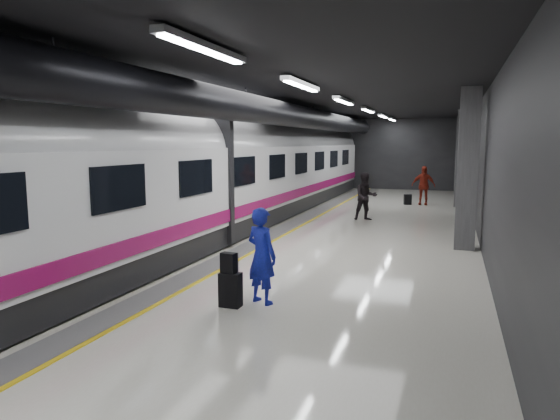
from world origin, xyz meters
The scene contains 9 objects.
ground centered at (0.00, 0.00, 0.00)m, with size 40.00×40.00×0.00m, color silver.
platform_hall centered at (-0.29, 0.96, 3.54)m, with size 10.02×40.02×4.51m.
train centered at (-3.25, 0.00, 2.07)m, with size 3.05×38.00×4.05m.
traveler_main centered at (0.86, -4.40, 0.91)m, with size 0.66×0.43×1.81m, color #1B1FCC.
suitcase_main centered at (0.39, -4.80, 0.32)m, with size 0.39×0.25×0.63m, color black.
shoulder_bag centered at (0.37, -4.82, 0.82)m, with size 0.28×0.15×0.38m, color black.
traveler_far_a centered at (1.02, 6.32, 0.92)m, with size 0.90×0.70×1.85m, color black.
traveler_far_b centered at (2.86, 12.10, 0.94)m, with size 1.10×0.46×1.88m, color maroon.
suitcase_far centered at (2.15, 11.93, 0.25)m, with size 0.34×0.22×0.50m, color black.
Camera 1 is at (4.14, -12.87, 2.99)m, focal length 32.00 mm.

